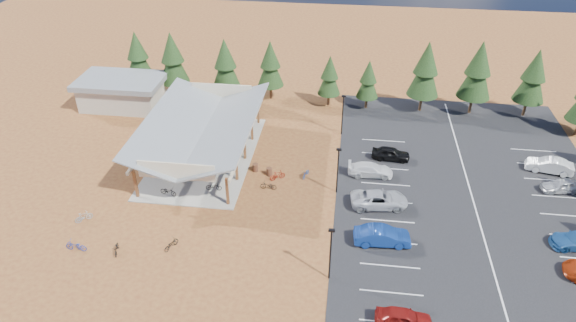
{
  "coord_description": "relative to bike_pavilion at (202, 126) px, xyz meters",
  "views": [
    {
      "loc": [
        5.58,
        -40.34,
        30.61
      ],
      "look_at": [
        -0.14,
        3.59,
        2.31
      ],
      "focal_mm": 32.0,
      "sensor_mm": 36.0,
      "label": 1
    }
  ],
  "objects": [
    {
      "name": "bike_9",
      "position": [
        -8.18,
        -12.64,
        -3.32
      ],
      "size": [
        1.52,
        1.5,
        1.0
      ],
      "primitive_type": "imported",
      "rotation": [
        0.0,
        0.0,
        2.35
      ],
      "color": "#95989D",
      "rests_on": "ground"
    },
    {
      "name": "pine_2",
      "position": [
        -0.67,
        14.11,
        1.53
      ],
      "size": [
        3.76,
        3.76,
        8.76
      ],
      "color": "#382314",
      "rests_on": "ground"
    },
    {
      "name": "trash_bin_0",
      "position": [
        6.18,
        -2.26,
        -3.37
      ],
      "size": [
        0.6,
        0.6,
        0.9
      ],
      "primitive_type": "cylinder",
      "color": "#4F2D1C",
      "rests_on": "ground"
    },
    {
      "name": "car_1",
      "position": [
        19.34,
        -12.22,
        -2.97
      ],
      "size": [
        5.08,
        2.1,
        1.64
      ],
      "primitive_type": "imported",
      "rotation": [
        0.0,
        0.0,
        1.65
      ],
      "color": "navy",
      "rests_on": "asphalt_lot"
    },
    {
      "name": "lamp_post_1",
      "position": [
        15.0,
        -5.0,
        -0.85
      ],
      "size": [
        0.5,
        0.25,
        5.14
      ],
      "color": "black",
      "rests_on": "ground"
    },
    {
      "name": "car_9",
      "position": [
        37.33,
        1.68,
        -3.01
      ],
      "size": [
        4.93,
        2.57,
        1.55
      ],
      "primitive_type": "imported",
      "rotation": [
        0.0,
        0.0,
        -1.78
      ],
      "color": "silver",
      "rests_on": "asphalt_lot"
    },
    {
      "name": "pine_5",
      "position": [
        17.92,
        14.53,
        0.22
      ],
      "size": [
        2.85,
        2.85,
        6.64
      ],
      "color": "#382314",
      "rests_on": "ground"
    },
    {
      "name": "bike_2",
      "position": [
        -1.79,
        2.47,
        -3.27
      ],
      "size": [
        1.74,
        0.65,
        0.91
      ],
      "primitive_type": "imported",
      "rotation": [
        0.0,
        0.0,
        1.6
      ],
      "color": "navy",
      "rests_on": "concrete_pad"
    },
    {
      "name": "car_4",
      "position": [
        20.64,
        2.01,
        -3.07
      ],
      "size": [
        4.28,
        1.96,
        1.42
      ],
      "primitive_type": "imported",
      "rotation": [
        0.0,
        0.0,
        1.5
      ],
      "color": "black",
      "rests_on": "asphalt_lot"
    },
    {
      "name": "pine_7",
      "position": [
        31.25,
        14.79,
        2.09
      ],
      "size": [
        4.16,
        4.16,
        9.68
      ],
      "color": "#382314",
      "rests_on": "ground"
    },
    {
      "name": "pine_3",
      "position": [
        5.0,
        15.76,
        1.16
      ],
      "size": [
        3.5,
        3.5,
        8.16
      ],
      "color": "#382314",
      "rests_on": "ground"
    },
    {
      "name": "pine_0",
      "position": [
        -13.33,
        15.97,
        1.4
      ],
      "size": [
        3.67,
        3.67,
        8.55
      ],
      "color": "#382314",
      "rests_on": "ground"
    },
    {
      "name": "bike_0",
      "position": [
        -1.62,
        -7.79,
        -3.26
      ],
      "size": [
        1.86,
        0.98,
        0.93
      ],
      "primitive_type": "imported",
      "rotation": [
        0.0,
        0.0,
        1.35
      ],
      "color": "black",
      "rests_on": "concrete_pad"
    },
    {
      "name": "pine_1",
      "position": [
        -7.94,
        14.69,
        1.75
      ],
      "size": [
        3.91,
        3.91,
        9.12
      ],
      "color": "#382314",
      "rests_on": "ground"
    },
    {
      "name": "bike_3",
      "position": [
        -1.03,
        6.66,
        -3.27
      ],
      "size": [
        1.56,
        0.84,
        0.9
      ],
      "primitive_type": "imported",
      "rotation": [
        0.0,
        0.0,
        1.86
      ],
      "color": "maroon",
      "rests_on": "concrete_pad"
    },
    {
      "name": "bike_16",
      "position": [
        8.1,
        -5.38,
        -3.38
      ],
      "size": [
        1.7,
        0.66,
        0.88
      ],
      "primitive_type": "imported",
      "rotation": [
        0.0,
        0.0,
        4.67
      ],
      "color": "black",
      "rests_on": "ground"
    },
    {
      "name": "bike_5",
      "position": [
        2.19,
        -1.08,
        -3.2
      ],
      "size": [
        1.75,
        0.54,
        1.04
      ],
      "primitive_type": "imported",
      "rotation": [
        0.0,
        0.0,
        1.54
      ],
      "color": "gray",
      "rests_on": "concrete_pad"
    },
    {
      "name": "lamp_post_0",
      "position": [
        15.0,
        -17.0,
        -0.85
      ],
      "size": [
        0.5,
        0.25,
        5.14
      ],
      "color": "black",
      "rests_on": "ground"
    },
    {
      "name": "lamp_post_2",
      "position": [
        15.0,
        7.0,
        -0.85
      ],
      "size": [
        0.5,
        0.25,
        5.14
      ],
      "color": "black",
      "rests_on": "ground"
    },
    {
      "name": "car_2",
      "position": [
        19.21,
        -6.76,
        -3.02
      ],
      "size": [
        5.81,
        3.26,
        1.53
      ],
      "primitive_type": "imported",
      "rotation": [
        0.0,
        0.0,
        1.7
      ],
      "color": "#ADAFB6",
      "rests_on": "asphalt_lot"
    },
    {
      "name": "car_8",
      "position": [
        37.44,
        -1.92,
        -3.12
      ],
      "size": [
        4.13,
        2.34,
        1.33
      ],
      "primitive_type": "imported",
      "rotation": [
        0.0,
        0.0,
        -1.36
      ],
      "color": "#A2A3A9",
      "rests_on": "asphalt_lot"
    },
    {
      "name": "bike_pavilion",
      "position": [
        0.0,
        0.0,
        0.0
      ],
      "size": [
        11.65,
        19.4,
        4.97
      ],
      "color": "brown",
      "rests_on": "concrete_pad"
    },
    {
      "name": "trash_bin_1",
      "position": [
        7.77,
        -2.85,
        -3.37
      ],
      "size": [
        0.6,
        0.6,
        0.9
      ],
      "primitive_type": "cylinder",
      "color": "#4F2D1C",
      "rests_on": "ground"
    },
    {
      "name": "bike_7",
      "position": [
        0.86,
        6.33,
        -3.18
      ],
      "size": [
        1.86,
        0.72,
        1.09
      ],
      "primitive_type": "imported",
      "rotation": [
        0.0,
        0.0,
        1.69
      ],
      "color": "maroon",
      "rests_on": "concrete_pad"
    },
    {
      "name": "bike_4",
      "position": [
        2.66,
        -6.38,
        -3.3
      ],
      "size": [
        1.65,
        0.64,
        0.85
      ],
      "primitive_type": "imported",
      "rotation": [
        0.0,
        0.0,
        1.61
      ],
      "color": "black",
      "rests_on": "concrete_pad"
    },
    {
      "name": "car_0",
      "position": [
        20.69,
        -21.06,
        -3.08
      ],
      "size": [
        4.21,
        1.8,
        1.42
      ],
      "primitive_type": "imported",
      "rotation": [
        0.0,
        0.0,
        1.54
      ],
      "color": "maroon",
      "rests_on": "asphalt_lot"
    },
    {
      "name": "concrete_pad",
      "position": [
        0.0,
        0.0,
        -3.77
      ],
      "size": [
        10.6,
        18.6,
        0.1
      ],
      "primitive_type": "cube",
      "color": "gray",
      "rests_on": "ground"
    },
    {
      "name": "bike_14",
      "position": [
        11.67,
        -2.66,
        -3.41
      ],
      "size": [
        0.96,
        1.66,
        0.82
      ],
      "primitive_type": "imported",
      "rotation": [
        0.0,
        0.0,
        -0.28
      ],
      "color": "#20499D",
      "rests_on": "ground"
    },
    {
      "name": "pine_6",
      "position": [
        24.92,
        14.68,
        1.9
      ],
      "size": [
        4.02,
        4.02,
        9.37
      ],
      "color": "#382314",
      "rests_on": "ground"
    },
    {
      "name": "pine_4",
      "position": [
        12.92,
        14.74,
        0.4
      ],
      "size": [
        2.97,
        2.97,
        6.92
      ],
      "color": "#382314",
      "rests_on": "ground"
    },
    {
      "name": "bike_1",
      "position": [
        -3.24,
        -0.66,
        -3.17
      ],
      "size": [
        1.83,
        0.52,
        1.1
      ],
      "primitive_type": "imported",
      "rotation": [
        0.0,
        0.0,
        1.57
      ],
      "color": "gray",
      "rests_on": "concrete_pad"
    },
    {
      "name": "bike_10",
      "position": [
        -6.97,
        -16.56,
        -3.32
      ],
      "size": [
        1.95,
        0.75,
        1.01
      ],
      "primitive_type": "imported",
      "rotation": [
        0.0,
        0.0,
        4.67
      ],
      "color": "#142B9D",
      "rests_on": "ground"
    },
    {
      "name": "bike_8",
      "position": [
        -3.38,
        -16.35,
        -3.39
      ],
      "size": [
        1.03,
        1.75,
        0.87
      ],
      "primitive_type": "imported",
      "rotation": [
        0.0,
        0.0,
        0.3
      ],
      "color": "black",
      "rests_on": "ground"
    },
    {
      "name": "asphalt_lot",
      "position": [
        28.5,
        -4.0,
        -3.8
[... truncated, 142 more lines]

